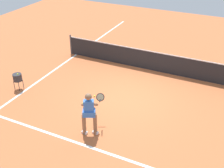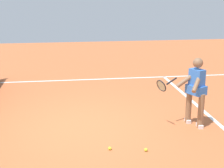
# 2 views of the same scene
# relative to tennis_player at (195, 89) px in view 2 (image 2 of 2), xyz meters

# --- Properties ---
(ground_plane) EXTENTS (25.54, 25.54, 0.00)m
(ground_plane) POSITION_rel_tennis_player_xyz_m (0.27, 2.57, -0.85)
(ground_plane) COLOR #C66638
(service_line_marking) EXTENTS (8.06, 0.10, 0.01)m
(service_line_marking) POSITION_rel_tennis_player_xyz_m (0.27, -0.62, -0.84)
(service_line_marking) COLOR white
(service_line_marking) RESTS_ON ground
(sideline_right_marking) EXTENTS (0.10, 17.64, 0.01)m
(sideline_right_marking) POSITION_rel_tennis_player_xyz_m (4.30, 2.57, -0.84)
(sideline_right_marking) COLOR white
(sideline_right_marking) RESTS_ON ground
(tennis_player) EXTENTS (0.68, 1.13, 1.55)m
(tennis_player) POSITION_rel_tennis_player_xyz_m (0.00, 0.00, 0.00)
(tennis_player) COLOR #8C6647
(tennis_player) RESTS_ON ground
(tennis_ball_near) EXTENTS (0.07, 0.07, 0.07)m
(tennis_ball_near) POSITION_rel_tennis_player_xyz_m (-1.09, 1.34, -0.81)
(tennis_ball_near) COLOR #D1E533
(tennis_ball_near) RESTS_ON ground
(tennis_ball_mid) EXTENTS (0.07, 0.07, 0.07)m
(tennis_ball_mid) POSITION_rel_tennis_player_xyz_m (-0.94, 2.01, -0.81)
(tennis_ball_mid) COLOR #D1E533
(tennis_ball_mid) RESTS_ON ground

